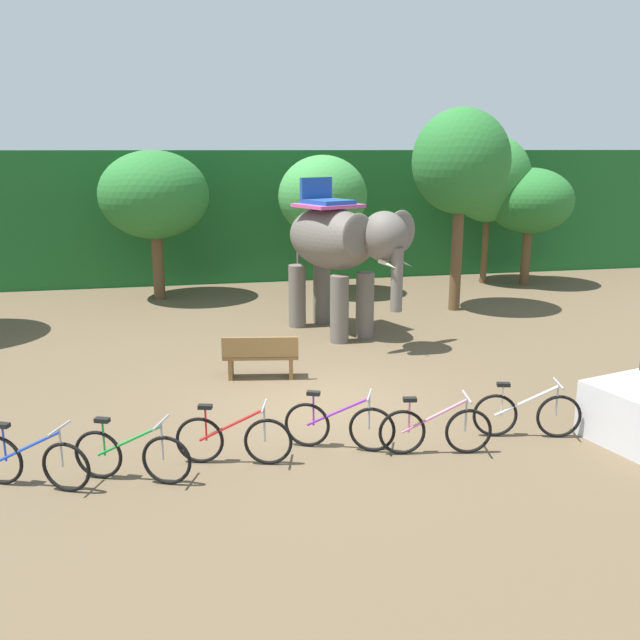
% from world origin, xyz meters
% --- Properties ---
extents(ground_plane, '(80.00, 80.00, 0.00)m').
position_xyz_m(ground_plane, '(0.00, 0.00, 0.00)').
color(ground_plane, brown).
extents(foliage_hedge, '(36.00, 6.00, 4.41)m').
position_xyz_m(foliage_hedge, '(0.00, 14.69, 2.20)').
color(foliage_hedge, '#1E6028').
rests_on(foliage_hedge, ground).
extents(tree_center_left, '(3.22, 3.22, 4.43)m').
position_xyz_m(tree_center_left, '(-3.05, 9.68, 3.12)').
color(tree_center_left, brown).
rests_on(tree_center_left, ground).
extents(tree_right, '(2.70, 2.70, 4.28)m').
position_xyz_m(tree_right, '(1.96, 9.30, 3.03)').
color(tree_right, brown).
rests_on(tree_right, ground).
extents(tree_far_left, '(2.65, 2.65, 5.55)m').
position_xyz_m(tree_far_left, '(5.20, 6.49, 4.09)').
color(tree_far_left, brown).
rests_on(tree_far_left, ground).
extents(tree_center, '(2.73, 2.73, 4.95)m').
position_xyz_m(tree_center, '(7.70, 10.03, 3.51)').
color(tree_center, brown).
rests_on(tree_center, ground).
extents(tree_center_right, '(2.81, 2.81, 3.86)m').
position_xyz_m(tree_center_right, '(8.94, 9.48, 2.78)').
color(tree_center_right, brown).
rests_on(tree_center_right, ground).
extents(elephant, '(2.95, 4.18, 3.78)m').
position_xyz_m(elephant, '(1.35, 4.54, 2.20)').
color(elephant, '#665E56').
rests_on(elephant, ground).
extents(bike_blue, '(1.59, 0.79, 0.92)m').
position_xyz_m(bike_blue, '(-4.46, -2.30, 0.39)').
color(bike_blue, black).
rests_on(bike_blue, ground).
extents(bike_green, '(1.61, 0.75, 0.92)m').
position_xyz_m(bike_green, '(-3.16, -2.37, 0.39)').
color(bike_green, black).
rests_on(bike_green, ground).
extents(bike_red, '(1.67, 0.61, 0.92)m').
position_xyz_m(bike_red, '(-1.75, -2.11, 0.39)').
color(bike_red, black).
rests_on(bike_red, ground).
extents(bike_purple, '(1.60, 0.76, 0.92)m').
position_xyz_m(bike_purple, '(-0.14, -1.92, 0.39)').
color(bike_purple, black).
rests_on(bike_purple, ground).
extents(bike_pink, '(1.69, 0.52, 0.92)m').
position_xyz_m(bike_pink, '(1.23, -2.38, 0.39)').
color(bike_pink, black).
rests_on(bike_pink, ground).
extents(bike_white, '(1.67, 0.60, 0.92)m').
position_xyz_m(bike_white, '(2.88, -2.08, 0.39)').
color(bike_white, black).
rests_on(bike_white, ground).
extents(wooden_bench, '(1.55, 0.65, 0.89)m').
position_xyz_m(wooden_bench, '(-0.92, 1.59, 0.48)').
color(wooden_bench, brown).
rests_on(wooden_bench, ground).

